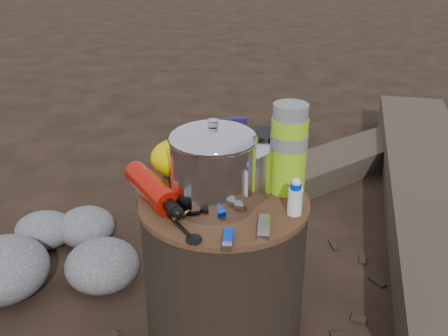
# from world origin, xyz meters

# --- Properties ---
(ground) EXTENTS (60.00, 60.00, 0.00)m
(ground) POSITION_xyz_m (0.00, 0.00, 0.00)
(ground) COLOR black
(ground) RESTS_ON ground
(stump) EXTENTS (0.42, 0.42, 0.39)m
(stump) POSITION_xyz_m (0.00, 0.00, 0.20)
(stump) COLOR black
(stump) RESTS_ON ground
(rock_ring) EXTENTS (0.45, 0.98, 0.19)m
(rock_ring) POSITION_xyz_m (-0.53, -0.08, 0.10)
(rock_ring) COLOR #5E5E63
(rock_ring) RESTS_ON ground
(log_main) EXTENTS (0.57, 1.91, 0.16)m
(log_main) POSITION_xyz_m (0.73, 0.73, 0.08)
(log_main) COLOR #3B3128
(log_main) RESTS_ON ground
(log_small) EXTENTS (1.03, 0.95, 0.10)m
(log_small) POSITION_xyz_m (0.47, 1.06, 0.05)
(log_small) COLOR #3B3128
(log_small) RESTS_ON ground
(foil_windscreen) EXTENTS (0.21, 0.21, 0.13)m
(foil_windscreen) POSITION_xyz_m (0.01, 0.06, 0.45)
(foil_windscreen) COLOR #B9B9C0
(foil_windscreen) RESTS_ON stump
(camping_pot) EXTENTS (0.21, 0.21, 0.21)m
(camping_pot) POSITION_xyz_m (-0.02, -0.02, 0.49)
(camping_pot) COLOR silver
(camping_pot) RESTS_ON stump
(fuel_bottle) EXTENTS (0.20, 0.25, 0.06)m
(fuel_bottle) POSITION_xyz_m (-0.18, -0.01, 0.42)
(fuel_bottle) COLOR #B11006
(fuel_bottle) RESTS_ON stump
(thermos) EXTENTS (0.09, 0.09, 0.23)m
(thermos) POSITION_xyz_m (0.16, 0.07, 0.51)
(thermos) COLOR #91D318
(thermos) RESTS_ON stump
(travel_mug) EXTENTS (0.09, 0.09, 0.13)m
(travel_mug) POSITION_xyz_m (0.10, 0.13, 0.46)
(travel_mug) COLOR black
(travel_mug) RESTS_ON stump
(stuff_sack) EXTENTS (0.16, 0.13, 0.11)m
(stuff_sack) POSITION_xyz_m (-0.13, 0.12, 0.44)
(stuff_sack) COLOR #E9CF00
(stuff_sack) RESTS_ON stump
(food_pouch) EXTENTS (0.12, 0.05, 0.15)m
(food_pouch) POSITION_xyz_m (-0.01, 0.18, 0.46)
(food_pouch) COLOR #110C46
(food_pouch) RESTS_ON stump
(lighter) EXTENTS (0.02, 0.08, 0.01)m
(lighter) POSITION_xyz_m (0.03, -0.18, 0.40)
(lighter) COLOR #002AD9
(lighter) RESTS_ON stump
(multitool) EXTENTS (0.03, 0.10, 0.01)m
(multitool) POSITION_xyz_m (0.10, -0.13, 0.40)
(multitool) COLOR silver
(multitool) RESTS_ON stump
(spork) EXTENTS (0.11, 0.13, 0.01)m
(spork) POSITION_xyz_m (-0.09, -0.14, 0.40)
(spork) COLOR black
(spork) RESTS_ON stump
(squeeze_bottle) EXTENTS (0.03, 0.03, 0.08)m
(squeeze_bottle) POSITION_xyz_m (0.17, -0.05, 0.43)
(squeeze_bottle) COLOR silver
(squeeze_bottle) RESTS_ON stump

